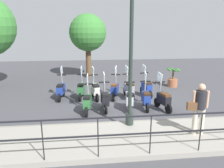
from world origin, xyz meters
TOP-DOWN VIEW (x-y plane):
  - ground_plane at (0.00, 0.00)m, footprint 28.00×28.00m
  - promenade_walkway at (-3.15, 0.00)m, footprint 2.20×20.00m
  - fence_railing at (-4.20, -0.00)m, footprint 0.04×16.03m
  - lamp_post_near at (-2.40, 0.19)m, footprint 0.26×0.90m
  - pedestrian_with_bag at (-3.30, -1.73)m, footprint 0.36×0.65m
  - tree_distant at (5.70, 1.50)m, footprint 2.44×2.44m
  - potted_palm at (2.69, -3.31)m, footprint 1.06×0.66m
  - scooter_near_0 at (-0.89, -1.49)m, footprint 1.21×0.52m
  - scooter_near_1 at (-0.66, -0.83)m, footprint 1.23×0.44m
  - scooter_near_2 at (-0.72, -0.12)m, footprint 1.23×0.45m
  - scooter_near_3 at (-0.63, 0.88)m, footprint 1.23×0.44m
  - scooter_near_4 at (-0.87, 1.60)m, footprint 1.23×0.44m
  - scooter_far_0 at (1.06, -1.30)m, footprint 1.22×0.49m
  - scooter_far_1 at (0.91, -0.40)m, footprint 1.22×0.50m
  - scooter_far_2 at (0.86, 0.30)m, footprint 1.20×0.54m
  - scooter_far_3 at (0.86, 1.24)m, footprint 1.22×0.49m
  - scooter_far_4 at (1.01, 1.89)m, footprint 1.23×0.44m
  - scooter_far_5 at (1.04, 2.84)m, footprint 1.23×0.44m

SIDE VIEW (x-z plane):
  - ground_plane at x=0.00m, z-range 0.00..0.00m
  - promenade_walkway at x=-3.15m, z-range 0.00..0.15m
  - potted_palm at x=2.69m, z-range -0.08..0.97m
  - scooter_near_0 at x=-0.89m, z-range -0.29..1.25m
  - scooter_near_1 at x=-0.66m, z-range -0.29..1.25m
  - scooter_near_2 at x=-0.72m, z-range -0.29..1.25m
  - scooter_near_3 at x=-0.63m, z-range -0.29..1.25m
  - scooter_near_4 at x=-0.87m, z-range -0.29..1.25m
  - scooter_far_0 at x=1.06m, z-range -0.29..1.25m
  - scooter_far_1 at x=0.91m, z-range -0.29..1.25m
  - scooter_far_2 at x=0.86m, z-range -0.29..1.25m
  - scooter_far_3 at x=0.86m, z-range -0.29..1.25m
  - scooter_far_4 at x=1.01m, z-range -0.29..1.25m
  - scooter_far_5 at x=1.04m, z-range -0.29..1.25m
  - fence_railing at x=-4.20m, z-range 0.36..1.43m
  - pedestrian_with_bag at x=-3.30m, z-range 0.28..1.87m
  - lamp_post_near at x=-2.40m, z-range -0.10..4.55m
  - tree_distant at x=5.70m, z-range 0.86..5.10m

